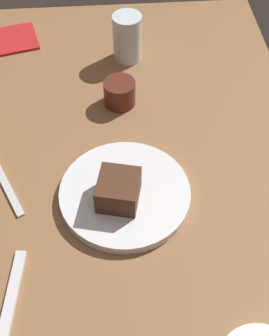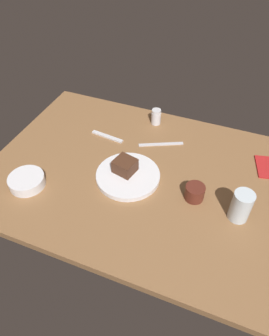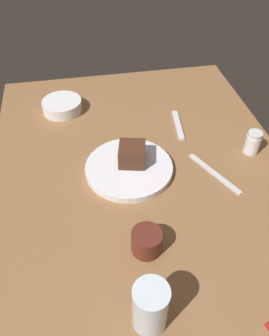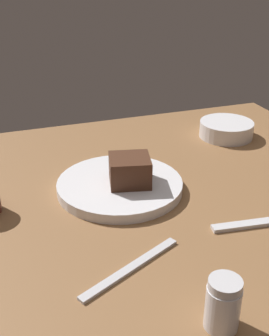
{
  "view_description": "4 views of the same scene",
  "coord_description": "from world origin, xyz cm",
  "px_view_note": "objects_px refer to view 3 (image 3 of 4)",
  "views": [
    {
      "loc": [
        -54.86,
        -1.79,
        73.55
      ],
      "look_at": [
        -0.27,
        -5.94,
        5.74
      ],
      "focal_mm": 49.42,
      "sensor_mm": 36.0,
      "label": 1
    },
    {
      "loc": [
        27.68,
        -78.86,
        88.76
      ],
      "look_at": [
        -3.0,
        -1.77,
        6.91
      ],
      "focal_mm": 33.23,
      "sensor_mm": 36.0,
      "label": 2
    },
    {
      "loc": [
        63.07,
        -14.91,
        70.0
      ],
      "look_at": [
        -0.56,
        -3.04,
        7.98
      ],
      "focal_mm": 36.68,
      "sensor_mm": 36.0,
      "label": 3
    },
    {
      "loc": [
        17.05,
        67.03,
        44.89
      ],
      "look_at": [
        -7.41,
        -2.46,
        8.0
      ],
      "focal_mm": 46.69,
      "sensor_mm": 36.0,
      "label": 4
    }
  ],
  "objects_px": {
    "salt_shaker": "(253,143)",
    "water_glass": "(150,307)",
    "butter_knife": "(214,173)",
    "dessert_spoon": "(178,125)",
    "dessert_plate": "(129,168)",
    "side_bowl": "(62,106)",
    "coffee_cup": "(147,241)",
    "chocolate_cake_slice": "(132,154)"
  },
  "relations": [
    {
      "from": "water_glass",
      "to": "salt_shaker",
      "type": "bearing_deg",
      "value": 136.95
    },
    {
      "from": "dessert_plate",
      "to": "chocolate_cake_slice",
      "type": "xyz_separation_m",
      "value": [
        -0.02,
        0.01,
        0.04
      ]
    },
    {
      "from": "salt_shaker",
      "to": "water_glass",
      "type": "height_order",
      "value": "water_glass"
    },
    {
      "from": "dessert_plate",
      "to": "butter_knife",
      "type": "height_order",
      "value": "dessert_plate"
    },
    {
      "from": "dessert_spoon",
      "to": "dessert_plate",
      "type": "bearing_deg",
      "value": 139.63
    },
    {
      "from": "side_bowl",
      "to": "butter_knife",
      "type": "xyz_separation_m",
      "value": [
        0.39,
        0.4,
        -0.02
      ]
    },
    {
      "from": "coffee_cup",
      "to": "dessert_spoon",
      "type": "bearing_deg",
      "value": 155.61
    },
    {
      "from": "butter_knife",
      "to": "dessert_spoon",
      "type": "bearing_deg",
      "value": 163.62
    },
    {
      "from": "dessert_plate",
      "to": "chocolate_cake_slice",
      "type": "height_order",
      "value": "chocolate_cake_slice"
    },
    {
      "from": "dessert_plate",
      "to": "coffee_cup",
      "type": "bearing_deg",
      "value": -1.09
    },
    {
      "from": "dessert_plate",
      "to": "salt_shaker",
      "type": "xyz_separation_m",
      "value": [
        -0.01,
        0.37,
        0.03
      ]
    },
    {
      "from": "dessert_plate",
      "to": "water_glass",
      "type": "height_order",
      "value": "water_glass"
    },
    {
      "from": "chocolate_cake_slice",
      "to": "dessert_spoon",
      "type": "distance_m",
      "value": 0.25
    },
    {
      "from": "dessert_plate",
      "to": "butter_knife",
      "type": "distance_m",
      "value": 0.24
    },
    {
      "from": "coffee_cup",
      "to": "butter_knife",
      "type": "distance_m",
      "value": 0.31
    },
    {
      "from": "butter_knife",
      "to": "coffee_cup",
      "type": "bearing_deg",
      "value": -75.22
    },
    {
      "from": "dessert_plate",
      "to": "side_bowl",
      "type": "bearing_deg",
      "value": -152.73
    },
    {
      "from": "salt_shaker",
      "to": "side_bowl",
      "type": "relative_size",
      "value": 0.54
    },
    {
      "from": "dessert_plate",
      "to": "dessert_spoon",
      "type": "distance_m",
      "value": 0.26
    },
    {
      "from": "water_glass",
      "to": "coffee_cup",
      "type": "distance_m",
      "value": 0.16
    },
    {
      "from": "dessert_plate",
      "to": "coffee_cup",
      "type": "height_order",
      "value": "coffee_cup"
    },
    {
      "from": "coffee_cup",
      "to": "chocolate_cake_slice",
      "type": "bearing_deg",
      "value": 176.49
    },
    {
      "from": "water_glass",
      "to": "chocolate_cake_slice",
      "type": "bearing_deg",
      "value": 174.16
    },
    {
      "from": "dessert_plate",
      "to": "side_bowl",
      "type": "xyz_separation_m",
      "value": [
        -0.33,
        -0.17,
        0.01
      ]
    },
    {
      "from": "salt_shaker",
      "to": "coffee_cup",
      "type": "distance_m",
      "value": 0.46
    },
    {
      "from": "coffee_cup",
      "to": "dessert_plate",
      "type": "bearing_deg",
      "value": 178.91
    },
    {
      "from": "chocolate_cake_slice",
      "to": "dessert_spoon",
      "type": "xyz_separation_m",
      "value": [
        -0.16,
        0.18,
        -0.04
      ]
    },
    {
      "from": "side_bowl",
      "to": "dessert_spoon",
      "type": "distance_m",
      "value": 0.4
    },
    {
      "from": "dessert_plate",
      "to": "salt_shaker",
      "type": "height_order",
      "value": "salt_shaker"
    },
    {
      "from": "water_glass",
      "to": "coffee_cup",
      "type": "relative_size",
      "value": 1.64
    },
    {
      "from": "salt_shaker",
      "to": "water_glass",
      "type": "bearing_deg",
      "value": -43.05
    },
    {
      "from": "water_glass",
      "to": "coffee_cup",
      "type": "bearing_deg",
      "value": 170.16
    },
    {
      "from": "water_glass",
      "to": "butter_knife",
      "type": "distance_m",
      "value": 0.45
    },
    {
      "from": "salt_shaker",
      "to": "water_glass",
      "type": "relative_size",
      "value": 0.63
    },
    {
      "from": "salt_shaker",
      "to": "dessert_spoon",
      "type": "bearing_deg",
      "value": -132.87
    },
    {
      "from": "dessert_spoon",
      "to": "butter_knife",
      "type": "xyz_separation_m",
      "value": [
        0.23,
        0.04,
        -0.0
      ]
    },
    {
      "from": "dessert_spoon",
      "to": "butter_knife",
      "type": "bearing_deg",
      "value": -163.82
    },
    {
      "from": "dessert_spoon",
      "to": "butter_knife",
      "type": "height_order",
      "value": "dessert_spoon"
    },
    {
      "from": "salt_shaker",
      "to": "butter_knife",
      "type": "bearing_deg",
      "value": -62.85
    },
    {
      "from": "dessert_plate",
      "to": "side_bowl",
      "type": "distance_m",
      "value": 0.37
    },
    {
      "from": "side_bowl",
      "to": "dessert_plate",
      "type": "bearing_deg",
      "value": 27.27
    },
    {
      "from": "salt_shaker",
      "to": "dessert_spoon",
      "type": "height_order",
      "value": "salt_shaker"
    }
  ]
}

